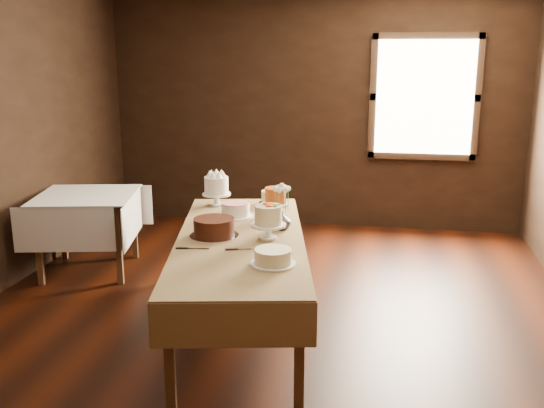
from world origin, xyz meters
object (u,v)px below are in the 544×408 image
(cake_meringue, at_px, (217,192))
(cake_server_a, at_px, (249,249))
(cake_cream, at_px, (273,257))
(cake_server_e, at_px, (199,249))
(cake_speckled, at_px, (273,198))
(cake_flowers, at_px, (268,224))
(cake_chocolate, at_px, (214,228))
(cake_server_b, at_px, (284,252))
(cake_lattice, at_px, (236,211))
(display_table, at_px, (240,244))
(cake_server_d, at_px, (279,226))
(side_table, at_px, (87,204))
(cake_caramel, at_px, (275,204))
(flower_vase, at_px, (282,220))

(cake_meringue, distance_m, cake_server_a, 1.33)
(cake_cream, xyz_separation_m, cake_server_e, (-0.58, 0.22, -0.05))
(cake_meringue, distance_m, cake_server_e, 1.27)
(cake_speckled, xyz_separation_m, cake_flowers, (0.16, -1.06, 0.06))
(cake_chocolate, distance_m, cake_server_b, 0.65)
(cake_lattice, height_order, cake_flowers, cake_flowers)
(cake_lattice, bearing_deg, display_table, -73.00)
(cake_server_a, xyz_separation_m, cake_server_d, (0.11, 0.62, 0.00))
(side_table, distance_m, cake_server_a, 2.29)
(display_table, height_order, cake_meringue, cake_meringue)
(display_table, distance_m, cake_server_b, 0.50)
(side_table, relative_size, cake_meringue, 3.77)
(display_table, xyz_separation_m, cake_server_e, (-0.22, -0.34, 0.06))
(cake_cream, xyz_separation_m, cake_server_b, (0.03, 0.25, -0.05))
(cake_speckled, bearing_deg, cake_lattice, -115.39)
(side_table, distance_m, cake_cream, 2.63)
(cake_caramel, bearing_deg, cake_lattice, -172.10)
(cake_meringue, bearing_deg, side_table, 176.22)
(cake_meringue, relative_size, cake_cream, 0.95)
(cake_server_a, bearing_deg, side_table, 130.06)
(display_table, distance_m, cake_lattice, 0.60)
(cake_cream, bearing_deg, cake_speckled, 100.29)
(cake_cream, height_order, cake_server_e, cake_cream)
(side_table, relative_size, cake_server_a, 4.54)
(cake_server_e, height_order, flower_vase, flower_vase)
(cake_speckled, bearing_deg, side_table, -178.48)
(cake_meringue, relative_size, flower_vase, 1.93)
(cake_server_e, bearing_deg, cake_chocolate, 76.23)
(side_table, height_order, cake_meringue, cake_meringue)
(cake_server_a, bearing_deg, flower_vase, 58.77)
(cake_caramel, xyz_separation_m, cake_server_e, (-0.38, -0.94, -0.11))
(side_table, bearing_deg, cake_cream, -36.40)
(cake_meringue, xyz_separation_m, cake_speckled, (0.49, 0.14, -0.07))
(cake_server_e, bearing_deg, cake_lattice, 77.95)
(flower_vase, bearing_deg, cake_server_d, 113.60)
(cake_chocolate, xyz_separation_m, flower_vase, (0.47, 0.28, 0.01))
(cake_chocolate, distance_m, flower_vase, 0.55)
(display_table, distance_m, cake_cream, 0.67)
(cake_lattice, relative_size, flower_vase, 2.00)
(cake_speckled, relative_size, cake_cream, 0.86)
(cake_chocolate, height_order, cake_server_a, cake_chocolate)
(cake_lattice, height_order, cake_server_a, cake_lattice)
(cake_lattice, distance_m, cake_cream, 1.24)
(cake_lattice, distance_m, cake_flowers, 0.70)
(cake_chocolate, xyz_separation_m, cake_server_e, (-0.03, -0.31, -0.07))
(cake_chocolate, height_order, cake_server_e, cake_chocolate)
(display_table, xyz_separation_m, cake_meringue, (-0.43, 0.91, 0.18))
(cake_server_d, bearing_deg, cake_server_b, -127.06)
(cake_lattice, height_order, cake_caramel, cake_caramel)
(cake_meringue, bearing_deg, cake_flowers, -54.77)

